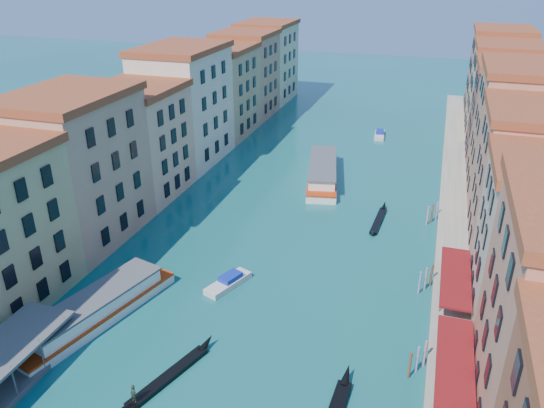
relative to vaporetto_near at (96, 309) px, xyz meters
The scene contains 11 objects.
left_bank_palazzos 43.46m from the vaporetto_near, 106.70° to the left, with size 12.80×128.40×21.00m.
right_bank_palazzos 60.66m from the vaporetto_near, 43.26° to the left, with size 12.80×128.40×21.00m.
quay 54.53m from the vaporetto_near, 49.03° to the left, with size 4.00×140.00×1.00m, color gray.
restaurant_awnings 35.98m from the vaporetto_near, ahead, with size 3.20×44.55×3.12m.
mooring_poles_right 33.22m from the vaporetto_near, ahead, with size 1.44×54.24×3.20m.
vaporetto_near is the anchor object (origin of this frame).
vaporetto_far 47.61m from the vaporetto_near, 72.72° to the left, with size 8.83×21.44×3.11m.
gondola_fore 12.71m from the vaporetto_near, 26.52° to the right, with size 4.78×11.91×2.45m.
gondola_far 41.01m from the vaporetto_near, 51.44° to the left, with size 1.47×11.11×1.57m.
motorboat_mid 14.91m from the vaporetto_near, 42.73° to the left, with size 4.08×6.53×1.29m.
motorboat_far 75.15m from the vaporetto_near, 74.13° to the left, with size 2.46×6.32×1.28m.
Camera 1 is at (17.88, -14.23, 35.11)m, focal length 35.00 mm.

